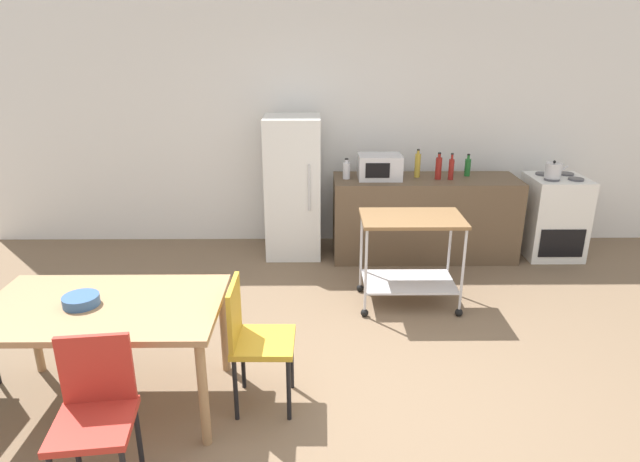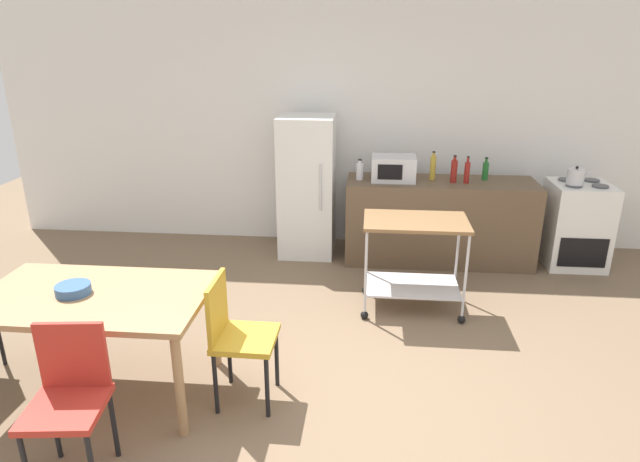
{
  "view_description": "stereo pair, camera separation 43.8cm",
  "coord_description": "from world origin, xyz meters",
  "px_view_note": "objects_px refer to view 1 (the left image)",
  "views": [
    {
      "loc": [
        -0.3,
        -3.1,
        2.35
      ],
      "look_at": [
        -0.27,
        1.2,
        0.8
      ],
      "focal_mm": 30.45,
      "sensor_mm": 36.0,
      "label": 1
    },
    {
      "loc": [
        0.13,
        -3.08,
        2.35
      ],
      "look_at": [
        -0.27,
        1.2,
        0.8
      ],
      "focal_mm": 30.45,
      "sensor_mm": 36.0,
      "label": 2
    }
  ],
  "objects_px": {
    "stove_oven": "(553,217)",
    "kettle": "(553,171)",
    "bottle_sparkling_water": "(418,165)",
    "dining_table": "(103,315)",
    "kitchen_cart": "(411,246)",
    "bottle_soy_sauce": "(468,167)",
    "chair_mustard": "(253,336)",
    "bottle_hot_sauce": "(451,169)",
    "bottle_olive_oil": "(346,170)",
    "fruit_bowl": "(81,300)",
    "refrigerator": "(293,187)",
    "microwave": "(380,167)",
    "bottle_vinegar": "(438,168)",
    "chair_red": "(95,409)"
  },
  "relations": [
    {
      "from": "chair_mustard",
      "to": "bottle_olive_oil",
      "type": "distance_m",
      "value": 2.75
    },
    {
      "from": "refrigerator",
      "to": "fruit_bowl",
      "type": "xyz_separation_m",
      "value": [
        -1.23,
        -2.73,
        0.01
      ]
    },
    {
      "from": "chair_mustard",
      "to": "bottle_soy_sauce",
      "type": "distance_m",
      "value": 3.45
    },
    {
      "from": "fruit_bowl",
      "to": "kitchen_cart",
      "type": "bearing_deg",
      "value": 31.88
    },
    {
      "from": "bottle_hot_sauce",
      "to": "fruit_bowl",
      "type": "relative_size",
      "value": 1.26
    },
    {
      "from": "bottle_sparkling_water",
      "to": "bottle_vinegar",
      "type": "distance_m",
      "value": 0.23
    },
    {
      "from": "bottle_hot_sauce",
      "to": "kettle",
      "type": "relative_size",
      "value": 1.18
    },
    {
      "from": "kitchen_cart",
      "to": "bottle_soy_sauce",
      "type": "relative_size",
      "value": 3.74
    },
    {
      "from": "stove_oven",
      "to": "kettle",
      "type": "height_order",
      "value": "kettle"
    },
    {
      "from": "bottle_vinegar",
      "to": "kettle",
      "type": "height_order",
      "value": "bottle_vinegar"
    },
    {
      "from": "bottle_sparkling_water",
      "to": "kettle",
      "type": "height_order",
      "value": "bottle_sparkling_water"
    },
    {
      "from": "chair_mustard",
      "to": "kettle",
      "type": "relative_size",
      "value": 3.71
    },
    {
      "from": "chair_mustard",
      "to": "microwave",
      "type": "bearing_deg",
      "value": -22.05
    },
    {
      "from": "chair_red",
      "to": "bottle_hot_sauce",
      "type": "distance_m",
      "value": 4.22
    },
    {
      "from": "bottle_vinegar",
      "to": "fruit_bowl",
      "type": "height_order",
      "value": "bottle_vinegar"
    },
    {
      "from": "kitchen_cart",
      "to": "bottle_hot_sauce",
      "type": "xyz_separation_m",
      "value": [
        0.59,
        1.12,
        0.45
      ]
    },
    {
      "from": "bottle_hot_sauce",
      "to": "fruit_bowl",
      "type": "bearing_deg",
      "value": -138.75
    },
    {
      "from": "dining_table",
      "to": "bottle_sparkling_water",
      "type": "bearing_deg",
      "value": 47.29
    },
    {
      "from": "bottle_sparkling_water",
      "to": "bottle_soy_sauce",
      "type": "xyz_separation_m",
      "value": [
        0.56,
        0.05,
        -0.03
      ]
    },
    {
      "from": "bottle_olive_oil",
      "to": "bottle_hot_sauce",
      "type": "height_order",
      "value": "bottle_hot_sauce"
    },
    {
      "from": "bottle_vinegar",
      "to": "bottle_hot_sauce",
      "type": "relative_size",
      "value": 1.01
    },
    {
      "from": "chair_mustard",
      "to": "refrigerator",
      "type": "xyz_separation_m",
      "value": [
        0.16,
        2.72,
        0.26
      ]
    },
    {
      "from": "refrigerator",
      "to": "dining_table",
      "type": "bearing_deg",
      "value": -112.24
    },
    {
      "from": "bottle_hot_sauce",
      "to": "bottle_soy_sauce",
      "type": "xyz_separation_m",
      "value": [
        0.22,
        0.16,
        -0.02
      ]
    },
    {
      "from": "fruit_bowl",
      "to": "bottle_olive_oil",
      "type": "bearing_deg",
      "value": 55.24
    },
    {
      "from": "kettle",
      "to": "kitchen_cart",
      "type": "bearing_deg",
      "value": -146.9
    },
    {
      "from": "kitchen_cart",
      "to": "chair_mustard",
      "type": "bearing_deg",
      "value": -131.12
    },
    {
      "from": "chair_mustard",
      "to": "bottle_vinegar",
      "type": "distance_m",
      "value": 3.14
    },
    {
      "from": "bottle_olive_oil",
      "to": "bottle_hot_sauce",
      "type": "distance_m",
      "value": 1.12
    },
    {
      "from": "refrigerator",
      "to": "bottle_sparkling_water",
      "type": "xyz_separation_m",
      "value": [
        1.35,
        -0.05,
        0.26
      ]
    },
    {
      "from": "chair_mustard",
      "to": "microwave",
      "type": "height_order",
      "value": "microwave"
    },
    {
      "from": "kitchen_cart",
      "to": "bottle_soy_sauce",
      "type": "xyz_separation_m",
      "value": [
        0.81,
        1.27,
        0.43
      ]
    },
    {
      "from": "refrigerator",
      "to": "bottle_olive_oil",
      "type": "height_order",
      "value": "refrigerator"
    },
    {
      "from": "kettle",
      "to": "dining_table",
      "type": "bearing_deg",
      "value": -146.89
    },
    {
      "from": "refrigerator",
      "to": "microwave",
      "type": "xyz_separation_m",
      "value": [
        0.93,
        -0.11,
        0.25
      ]
    },
    {
      "from": "bottle_olive_oil",
      "to": "bottle_soy_sauce",
      "type": "height_order",
      "value": "bottle_soy_sauce"
    },
    {
      "from": "stove_oven",
      "to": "microwave",
      "type": "height_order",
      "value": "microwave"
    },
    {
      "from": "microwave",
      "to": "dining_table",
      "type": "bearing_deg",
      "value": -128.15
    },
    {
      "from": "refrigerator",
      "to": "kitchen_cart",
      "type": "bearing_deg",
      "value": -49.24
    },
    {
      "from": "bottle_sparkling_water",
      "to": "bottle_soy_sauce",
      "type": "height_order",
      "value": "bottle_sparkling_water"
    },
    {
      "from": "microwave",
      "to": "bottle_soy_sauce",
      "type": "xyz_separation_m",
      "value": [
        0.98,
        0.11,
        -0.03
      ]
    },
    {
      "from": "bottle_olive_oil",
      "to": "fruit_bowl",
      "type": "bearing_deg",
      "value": -124.76
    },
    {
      "from": "dining_table",
      "to": "chair_red",
      "type": "relative_size",
      "value": 1.69
    },
    {
      "from": "bottle_soy_sauce",
      "to": "fruit_bowl",
      "type": "bearing_deg",
      "value": -139.11
    },
    {
      "from": "chair_mustard",
      "to": "fruit_bowl",
      "type": "bearing_deg",
      "value": 91.14
    },
    {
      "from": "chair_mustard",
      "to": "bottle_soy_sauce",
      "type": "xyz_separation_m",
      "value": [
        2.07,
        2.72,
        0.48
      ]
    },
    {
      "from": "chair_red",
      "to": "bottle_olive_oil",
      "type": "distance_m",
      "value": 3.68
    },
    {
      "from": "chair_mustard",
      "to": "fruit_bowl",
      "type": "xyz_separation_m",
      "value": [
        -1.07,
        -0.01,
        0.26
      ]
    },
    {
      "from": "microwave",
      "to": "fruit_bowl",
      "type": "relative_size",
      "value": 2.04
    },
    {
      "from": "chair_mustard",
      "to": "bottle_hot_sauce",
      "type": "distance_m",
      "value": 3.2
    }
  ]
}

